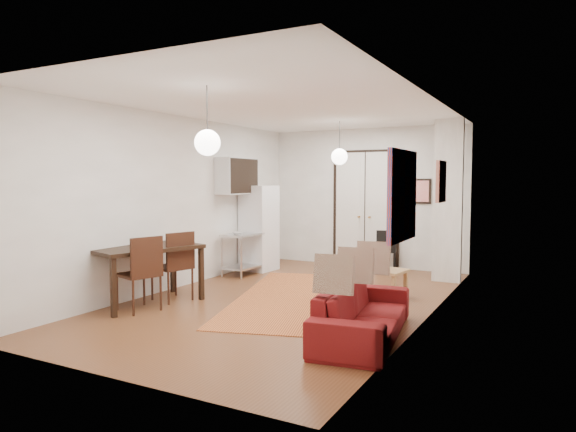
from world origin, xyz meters
The scene contains 27 objects.
floor centered at (0.00, 0.00, 0.00)m, with size 7.00×7.00×0.00m, color brown.
ceiling centered at (0.00, 0.00, 2.90)m, with size 4.20×7.00×0.02m, color white.
wall_back centered at (0.00, 3.50, 1.45)m, with size 4.20×0.02×2.90m, color white.
wall_front centered at (0.00, -3.50, 1.45)m, with size 4.20×0.02×2.90m, color white.
wall_left centered at (-2.10, 0.00, 1.45)m, with size 0.02×7.00×2.90m, color white.
wall_right centered at (2.10, 0.00, 1.45)m, with size 0.02×7.00×2.90m, color white.
double_doors centered at (0.00, 3.46, 1.20)m, with size 1.44×0.06×2.50m, color white.
stub_partition centered at (1.85, 2.55, 1.45)m, with size 0.50×0.10×2.90m, color white.
wall_cabinet centered at (-1.92, 1.50, 1.90)m, with size 0.35×1.00×0.70m, color silver.
painting_popart centered at (2.08, -1.25, 1.65)m, with size 0.05×1.00×1.00m, color red.
painting_abstract centered at (2.08, 0.80, 1.80)m, with size 0.05×0.50×0.60m, color beige.
poster_back centered at (1.15, 3.47, 1.60)m, with size 0.40×0.03×0.50m, color red.
print_left centered at (-2.07, 2.00, 1.95)m, with size 0.03×0.44×0.54m, color olive.
pendant_back centered at (0.00, 2.00, 2.25)m, with size 0.30×0.30×0.80m.
pendant_front centered at (0.00, -2.00, 2.25)m, with size 0.30×0.30×0.80m.
kilim_rug centered at (-0.09, 0.15, 0.00)m, with size 1.48×3.96×0.01m, color #C56731.
sofa centered at (1.64, -1.25, 0.30)m, with size 2.05×0.80×0.60m, color maroon.
coffee_table centered at (1.05, 0.91, 0.38)m, with size 1.05×0.68×0.43m.
potted_plant centered at (1.15, 0.91, 0.65)m, with size 0.38×0.33×0.42m, color #2A5E2B.
kitchen_counter centered at (-1.74, 1.53, 0.50)m, with size 0.56×1.06×0.80m.
bowl centered at (-1.74, 1.23, 0.82)m, with size 0.19×0.19×0.05m, color silver.
soap_bottle centered at (-1.75, 1.78, 0.88)m, with size 0.07×0.08×0.17m, color teal.
fridge centered at (-1.75, 2.03, 0.86)m, with size 0.60×0.60×1.71m, color white.
dining_table centered at (-1.75, -1.19, 0.75)m, with size 1.27×1.72×0.85m.
dining_chair_near centered at (-1.56, -0.73, 0.61)m, with size 0.62×0.77×1.05m.
dining_chair_far centered at (-1.56, -1.43, 0.61)m, with size 0.62×0.77×1.05m.
black_side_chair centered at (0.56, 3.23, 0.48)m, with size 0.45×0.45×0.83m.
Camera 1 is at (3.59, -6.81, 1.82)m, focal length 32.00 mm.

